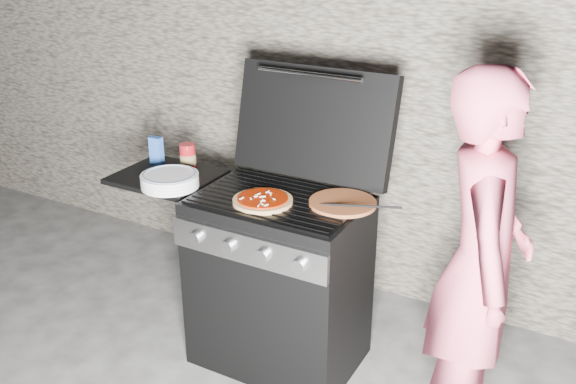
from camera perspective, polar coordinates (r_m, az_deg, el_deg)
The scene contains 10 objects.
ground at distance 3.49m, azimuth -0.74°, elevation -14.36°, with size 50.00×50.00×0.00m, color #393835.
stone_wall at distance 3.91m, azimuth 6.81°, elevation 4.75°, with size 8.00×0.35×1.80m, color gray.
gas_grill at distance 3.35m, azimuth -4.54°, elevation -6.84°, with size 1.34×0.79×0.91m, color black, non-canonical shape.
pizza_topped at distance 2.96m, azimuth -2.26°, elevation -0.70°, with size 0.28×0.28×0.03m, color tan, non-canonical shape.
pizza_plain at distance 2.96m, azimuth 4.88°, elevation -0.96°, with size 0.31×0.31×0.02m, color #BF713C.
sauce_jar at distance 3.44m, azimuth -8.90°, elevation 3.22°, with size 0.08×0.08×0.13m, color #A5141A.
blue_carton at distance 3.52m, azimuth -11.62°, elevation 3.64°, with size 0.07×0.04×0.15m, color blue.
plate_stack at distance 3.21m, azimuth -10.46°, elevation 1.02°, with size 0.29×0.29×0.07m, color white.
person at distance 2.74m, azimuth 16.68°, elevation -6.30°, with size 0.60×0.39×1.64m, color #E05874.
tongs at distance 2.84m, azimuth 6.23°, elevation -1.31°, with size 0.01×0.01×0.41m, color black.
Camera 1 is at (1.37, -2.41, 2.12)m, focal length 40.00 mm.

